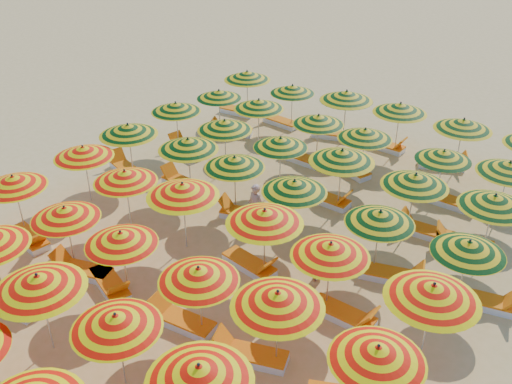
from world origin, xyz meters
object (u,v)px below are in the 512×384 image
(umbrella_29, at_px, (469,247))
(umbrella_31, at_px, (225,125))
(umbrella_9, at_px, (116,322))
(umbrella_26, at_px, (235,162))
(umbrella_27, at_px, (294,186))
(umbrella_30, at_px, (176,107))
(umbrella_40, at_px, (444,155))
(umbrella_41, at_px, (509,167))
(umbrella_43, at_px, (292,89))
(umbrella_24, at_px, (128,130))
(beachgoer_b, at_px, (324,260))
(umbrella_39, at_px, (365,134))
(lounger_20, at_px, (186,150))
(umbrella_14, at_px, (121,238))
(umbrella_38, at_px, (319,120))
(lounger_9, at_px, (111,284))
(lounger_17, at_px, (245,214))
(umbrella_18, at_px, (83,152))
(umbrella_33, at_px, (342,156))
(lounger_22, at_px, (425,231))
(umbrella_22, at_px, (331,250))
(lounger_28, at_px, (238,111))
(umbrella_23, at_px, (433,292))
(lounger_26, at_px, (351,169))
(umbrella_21, at_px, (265,217))
(lounger_15, at_px, (126,168))
(umbrella_42, at_px, (247,76))
(lounger_21, at_px, (327,199))
(lounger_8, at_px, (81,270))
(lounger_31, at_px, (385,146))
(umbrella_12, at_px, (13,182))
(lounger_30, at_px, (331,134))
(umbrella_46, at_px, (463,124))
(umbrella_45, at_px, (400,108))
(umbrella_32, at_px, (281,143))
(umbrella_13, at_px, (65,213))
(umbrella_36, at_px, (219,94))
(umbrella_20, at_px, (183,190))
(umbrella_34, at_px, (415,180))
(umbrella_28, at_px, (380,217))
(umbrella_10, at_px, (199,373))
(umbrella_37, at_px, (259,104))
(lounger_23, at_px, (463,244))
(umbrella_8, at_px, (38,283))
(lounger_10, at_px, (181,320))
(lounger_19, at_px, (483,301))
(lounger_7, at_px, (29,238))
(umbrella_16, at_px, (278,299))
(lounger_25, at_px, (302,158))
(beachgoer_a, at_px, (255,207))
(umbrella_17, at_px, (378,354))

(umbrella_29, height_order, umbrella_31, umbrella_31)
(umbrella_9, height_order, umbrella_26, umbrella_26)
(umbrella_27, bearing_deg, umbrella_30, 159.51)
(umbrella_9, relative_size, umbrella_40, 1.17)
(umbrella_41, distance_m, umbrella_43, 9.82)
(umbrella_24, xyz_separation_m, beachgoer_b, (8.70, -1.07, -1.32))
(umbrella_39, height_order, lounger_20, umbrella_39)
(umbrella_14, height_order, umbrella_38, umbrella_38)
(lounger_9, relative_size, lounger_17, 1.00)
(umbrella_18, xyz_separation_m, umbrella_29, (12.14, 2.15, -0.10))
(umbrella_33, height_order, lounger_22, umbrella_33)
(umbrella_22, distance_m, lounger_28, 13.83)
(umbrella_23, xyz_separation_m, lounger_26, (-5.65, 7.43, -1.86))
(umbrella_9, relative_size, umbrella_39, 0.93)
(umbrella_21, relative_size, umbrella_30, 0.99)
(umbrella_39, relative_size, lounger_15, 1.38)
(umbrella_42, height_order, lounger_26, umbrella_42)
(umbrella_41, height_order, lounger_21, umbrella_41)
(lounger_8, bearing_deg, lounger_31, -122.23)
(umbrella_12, bearing_deg, lounger_30, 69.93)
(umbrella_46, height_order, lounger_30, umbrella_46)
(umbrella_33, bearing_deg, umbrella_45, 92.00)
(umbrella_45, bearing_deg, umbrella_9, -90.58)
(umbrella_32, bearing_deg, umbrella_13, -107.70)
(umbrella_13, height_order, umbrella_18, umbrella_18)
(umbrella_14, xyz_separation_m, umbrella_26, (-0.16, 5.05, 0.06))
(umbrella_36, distance_m, lounger_30, 5.07)
(umbrella_42, height_order, lounger_9, umbrella_42)
(umbrella_20, distance_m, umbrella_34, 6.96)
(umbrella_28, bearing_deg, beachgoer_b, -131.06)
(umbrella_10, distance_m, umbrella_37, 13.93)
(lounger_22, bearing_deg, lounger_23, 175.94)
(lounger_15, bearing_deg, umbrella_42, -77.40)
(umbrella_8, xyz_separation_m, umbrella_30, (-5.00, 10.02, -0.16))
(lounger_10, height_order, lounger_19, same)
(umbrella_10, distance_m, lounger_8, 6.94)
(umbrella_32, height_order, lounger_7, umbrella_32)
(umbrella_33, relative_size, lounger_21, 1.33)
(umbrella_16, distance_m, umbrella_30, 12.16)
(lounger_23, xyz_separation_m, lounger_25, (-7.01, 2.10, 0.00))
(umbrella_43, xyz_separation_m, lounger_25, (2.13, -2.58, -1.64))
(umbrella_20, height_order, umbrella_31, umbrella_20)
(umbrella_9, bearing_deg, lounger_28, 117.88)
(lounger_28, distance_m, beachgoer_a, 9.71)
(umbrella_39, xyz_separation_m, lounger_7, (-6.49, -9.65, -1.68))
(umbrella_17, xyz_separation_m, lounger_19, (0.90, 4.96, -1.69))
(lounger_10, bearing_deg, lounger_19, -145.71)
(lounger_20, relative_size, lounger_26, 1.00)
(umbrella_13, distance_m, umbrella_34, 10.23)
(umbrella_41, height_order, umbrella_45, umbrella_45)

